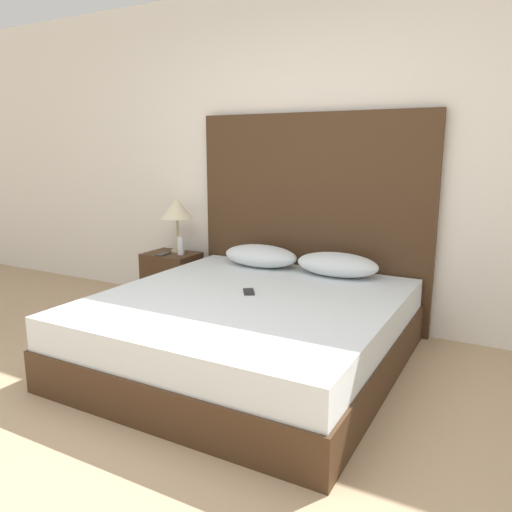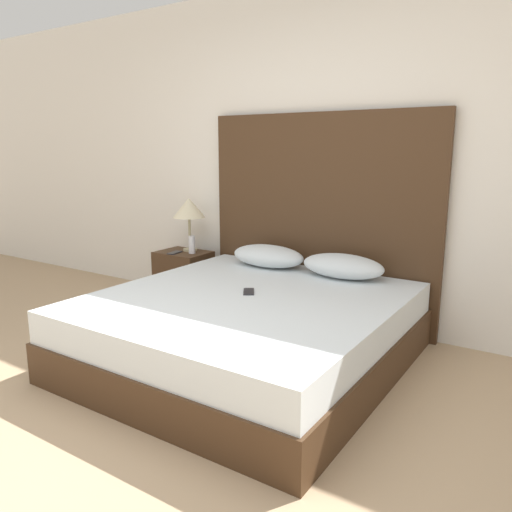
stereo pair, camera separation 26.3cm
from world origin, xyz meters
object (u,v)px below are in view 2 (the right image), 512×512
object	(u,v)px
nightstand	(184,278)
phone_on_nightstand	(175,253)
bed	(248,330)
table_lamp	(189,209)
phone_on_bed	(249,292)

from	to	relation	value
nightstand	phone_on_nightstand	world-z (taller)	phone_on_nightstand
bed	table_lamp	bearing A→B (deg)	145.26
bed	nightstand	world-z (taller)	nightstand
nightstand	phone_on_nightstand	distance (m)	0.27
phone_on_bed	phone_on_nightstand	xyz separation A→B (m)	(-1.22, 0.61, 0.02)
nightstand	bed	bearing A→B (deg)	-31.91
phone_on_bed	table_lamp	bearing A→B (deg)	146.72
bed	phone_on_bed	bearing A→B (deg)	119.20
phone_on_bed	bed	bearing A→B (deg)	-60.80
phone_on_nightstand	bed	bearing A→B (deg)	-28.43
nightstand	phone_on_nightstand	size ratio (longest dim) A/B	3.09
nightstand	phone_on_nightstand	bearing A→B (deg)	-103.34
bed	nightstand	xyz separation A→B (m)	(-1.24, 0.77, 0.01)
bed	phone_on_nightstand	world-z (taller)	phone_on_nightstand
table_lamp	phone_on_nightstand	size ratio (longest dim) A/B	3.09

